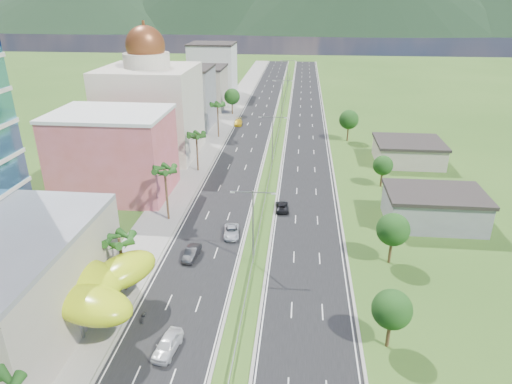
% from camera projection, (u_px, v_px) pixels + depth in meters
% --- Properties ---
extents(ground, '(500.00, 500.00, 0.00)m').
position_uv_depth(ground, '(244.00, 307.00, 54.91)').
color(ground, '#2D5119').
rests_on(ground, ground).
extents(road_left, '(11.00, 260.00, 0.04)m').
position_uv_depth(road_left, '(256.00, 119.00, 137.72)').
color(road_left, black).
rests_on(road_left, ground).
extents(road_right, '(11.00, 260.00, 0.04)m').
position_uv_depth(road_right, '(306.00, 120.00, 136.35)').
color(road_right, black).
rests_on(road_right, ground).
extents(sidewalk_left, '(7.00, 260.00, 0.12)m').
position_uv_depth(sidewalk_left, '(225.00, 118.00, 138.56)').
color(sidewalk_left, gray).
rests_on(sidewalk_left, ground).
extents(median_guardrail, '(0.10, 216.06, 0.76)m').
position_uv_depth(median_guardrail, '(278.00, 134.00, 120.36)').
color(median_guardrail, gray).
rests_on(median_guardrail, ground).
extents(streetlight_median_b, '(6.04, 0.25, 11.00)m').
position_uv_depth(streetlight_median_b, '(253.00, 220.00, 61.34)').
color(streetlight_median_b, gray).
rests_on(streetlight_median_b, ground).
extents(streetlight_median_c, '(6.04, 0.25, 11.00)m').
position_uv_depth(streetlight_median_c, '(273.00, 136.00, 97.85)').
color(streetlight_median_c, gray).
rests_on(streetlight_median_c, ground).
extents(streetlight_median_d, '(6.04, 0.25, 11.00)m').
position_uv_depth(streetlight_median_d, '(282.00, 94.00, 138.92)').
color(streetlight_median_d, gray).
rests_on(streetlight_median_d, ground).
extents(streetlight_median_e, '(6.04, 0.25, 11.00)m').
position_uv_depth(streetlight_median_e, '(288.00, 71.00, 179.99)').
color(streetlight_median_e, gray).
rests_on(streetlight_median_e, ground).
extents(lime_canopy, '(18.00, 15.00, 7.40)m').
position_uv_depth(lime_canopy, '(63.00, 282.00, 51.08)').
color(lime_canopy, '#B3CC13').
rests_on(lime_canopy, ground).
extents(pink_shophouse, '(20.00, 15.00, 15.00)m').
position_uv_depth(pink_shophouse, '(114.00, 155.00, 83.66)').
color(pink_shophouse, '#C45550').
rests_on(pink_shophouse, ground).
extents(domed_building, '(20.00, 20.00, 28.70)m').
position_uv_depth(domed_building, '(151.00, 106.00, 103.12)').
color(domed_building, beige).
rests_on(domed_building, ground).
extents(midrise_grey, '(16.00, 15.00, 16.00)m').
position_uv_depth(midrise_grey, '(183.00, 98.00, 127.18)').
color(midrise_grey, gray).
rests_on(midrise_grey, ground).
extents(midrise_beige, '(16.00, 15.00, 13.00)m').
position_uv_depth(midrise_beige, '(200.00, 89.00, 147.86)').
color(midrise_beige, '#A89C8A').
rests_on(midrise_beige, ground).
extents(midrise_white, '(16.00, 15.00, 18.00)m').
position_uv_depth(midrise_white, '(213.00, 70.00, 167.85)').
color(midrise_white, silver).
rests_on(midrise_white, ground).
extents(shed_near, '(15.00, 10.00, 5.00)m').
position_uv_depth(shed_near, '(434.00, 209.00, 74.18)').
color(shed_near, gray).
rests_on(shed_near, ground).
extents(shed_far, '(14.00, 12.00, 4.40)m').
position_uv_depth(shed_far, '(408.00, 153.00, 101.50)').
color(shed_far, '#A89C8A').
rests_on(shed_far, ground).
extents(palm_tree_b, '(3.60, 3.60, 8.10)m').
position_uv_depth(palm_tree_b, '(119.00, 241.00, 55.32)').
color(palm_tree_b, '#47301C').
rests_on(palm_tree_b, ground).
extents(palm_tree_c, '(3.60, 3.60, 9.60)m').
position_uv_depth(palm_tree_c, '(165.00, 172.00, 73.00)').
color(palm_tree_c, '#47301C').
rests_on(palm_tree_c, ground).
extents(palm_tree_d, '(3.60, 3.60, 8.60)m').
position_uv_depth(palm_tree_d, '(196.00, 137.00, 94.38)').
color(palm_tree_d, '#47301C').
rests_on(palm_tree_d, ground).
extents(palm_tree_e, '(3.60, 3.60, 9.40)m').
position_uv_depth(palm_tree_e, '(218.00, 106.00, 116.89)').
color(palm_tree_e, '#47301C').
rests_on(palm_tree_e, ground).
extents(leafy_tree_lfar, '(4.90, 4.90, 8.05)m').
position_uv_depth(leafy_tree_lfar, '(232.00, 97.00, 140.79)').
color(leafy_tree_lfar, '#47301C').
rests_on(leafy_tree_lfar, ground).
extents(leafy_tree_ra, '(4.20, 4.20, 6.90)m').
position_uv_depth(leafy_tree_ra, '(392.00, 310.00, 46.99)').
color(leafy_tree_ra, '#47301C').
rests_on(leafy_tree_ra, ground).
extents(leafy_tree_rb, '(4.55, 4.55, 7.47)m').
position_uv_depth(leafy_tree_rb, '(393.00, 230.00, 62.07)').
color(leafy_tree_rb, '#47301C').
rests_on(leafy_tree_rb, ground).
extents(leafy_tree_rc, '(3.85, 3.85, 6.33)m').
position_uv_depth(leafy_tree_rc, '(383.00, 165.00, 87.67)').
color(leafy_tree_rc, '#47301C').
rests_on(leafy_tree_rc, ground).
extents(leafy_tree_rd, '(4.90, 4.90, 8.05)m').
position_uv_depth(leafy_tree_rd, '(349.00, 120.00, 114.93)').
color(leafy_tree_rd, '#47301C').
rests_on(leafy_tree_rd, ground).
extents(mountain_ridge, '(860.00, 140.00, 90.00)m').
position_uv_depth(mountain_ridge, '(358.00, 32.00, 460.14)').
color(mountain_ridge, black).
rests_on(mountain_ridge, ground).
extents(car_white_near_left, '(2.67, 5.18, 1.68)m').
position_uv_depth(car_white_near_left, '(168.00, 344.00, 47.81)').
color(car_white_near_left, white).
rests_on(car_white_near_left, road_left).
extents(car_dark_left, '(2.07, 4.81, 1.54)m').
position_uv_depth(car_dark_left, '(192.00, 253.00, 64.88)').
color(car_dark_left, black).
rests_on(car_dark_left, road_left).
extents(car_silver_mid_left, '(2.91, 5.25, 1.39)m').
position_uv_depth(car_silver_mid_left, '(231.00, 232.00, 70.85)').
color(car_silver_mid_left, '#B8BBC1').
rests_on(car_silver_mid_left, road_left).
extents(car_yellow_far_left, '(2.54, 5.44, 1.54)m').
position_uv_depth(car_yellow_far_left, '(238.00, 122.00, 131.02)').
color(car_yellow_far_left, gold).
rests_on(car_yellow_far_left, road_left).
extents(car_dark_far_right, '(2.52, 4.85, 1.30)m').
position_uv_depth(car_dark_far_right, '(282.00, 206.00, 79.36)').
color(car_dark_far_right, black).
rests_on(car_dark_far_right, road_right).
extents(motorcycle, '(0.75, 1.99, 1.24)m').
position_uv_depth(motorcycle, '(144.00, 315.00, 52.48)').
color(motorcycle, black).
rests_on(motorcycle, road_left).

